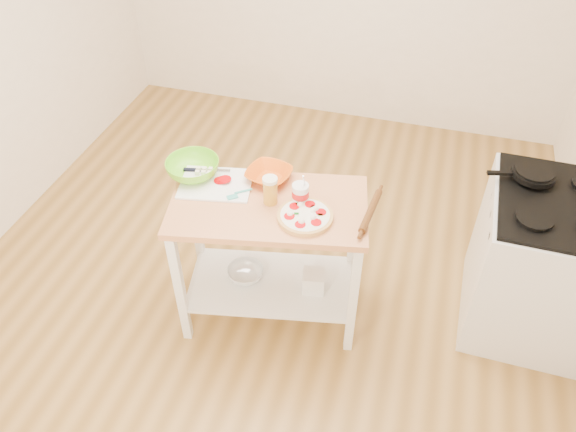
% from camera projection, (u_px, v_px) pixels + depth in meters
% --- Properties ---
extents(room_shell, '(4.04, 4.54, 2.74)m').
position_uv_depth(room_shell, '(257.00, 106.00, 2.94)').
color(room_shell, '#A87C3E').
rests_on(room_shell, ground).
extents(prep_island, '(1.17, 0.78, 0.90)m').
position_uv_depth(prep_island, '(269.00, 238.00, 3.21)').
color(prep_island, tan).
rests_on(prep_island, ground).
extents(gas_stove, '(0.71, 0.82, 1.11)m').
position_uv_depth(gas_stove, '(537.00, 263.00, 3.30)').
color(gas_stove, white).
rests_on(gas_stove, ground).
extents(skillet, '(0.37, 0.24, 0.03)m').
position_uv_depth(skillet, '(533.00, 174.00, 3.12)').
color(skillet, black).
rests_on(skillet, gas_stove).
extents(pizza, '(0.30, 0.30, 0.05)m').
position_uv_depth(pizza, '(305.00, 216.00, 2.94)').
color(pizza, '#E9B563').
rests_on(pizza, prep_island).
extents(cutting_board, '(0.45, 0.37, 0.04)m').
position_uv_depth(cutting_board, '(216.00, 183.00, 3.17)').
color(cutting_board, white).
rests_on(cutting_board, prep_island).
extents(spatula, '(0.12, 0.13, 0.01)m').
position_uv_depth(spatula, '(238.00, 194.00, 3.08)').
color(spatula, teal).
rests_on(spatula, cutting_board).
extents(knife, '(0.27, 0.09, 0.01)m').
position_uv_depth(knife, '(200.00, 170.00, 3.24)').
color(knife, silver).
rests_on(knife, cutting_board).
extents(orange_bowl, '(0.29, 0.29, 0.06)m').
position_uv_depth(orange_bowl, '(269.00, 175.00, 3.18)').
color(orange_bowl, '#E05A0E').
rests_on(orange_bowl, prep_island).
extents(green_bowl, '(0.37, 0.37, 0.10)m').
position_uv_depth(green_bowl, '(193.00, 168.00, 3.20)').
color(green_bowl, '#70D521').
rests_on(green_bowl, prep_island).
extents(beer_pint, '(0.08, 0.08, 0.16)m').
position_uv_depth(beer_pint, '(270.00, 190.00, 3.00)').
color(beer_pint, gold).
rests_on(beer_pint, prep_island).
extents(yogurt_tub, '(0.09, 0.09, 0.20)m').
position_uv_depth(yogurt_tub, '(300.00, 193.00, 3.02)').
color(yogurt_tub, white).
rests_on(yogurt_tub, prep_island).
extents(rolling_pin, '(0.07, 0.34, 0.04)m').
position_uv_depth(rolling_pin, '(371.00, 211.00, 2.97)').
color(rolling_pin, '#5E3515').
rests_on(rolling_pin, prep_island).
extents(shelf_glass_bowl, '(0.31, 0.31, 0.07)m').
position_uv_depth(shelf_glass_bowl, '(246.00, 273.00, 3.48)').
color(shelf_glass_bowl, silver).
rests_on(shelf_glass_bowl, prep_island).
extents(shelf_bin, '(0.15, 0.15, 0.13)m').
position_uv_depth(shelf_bin, '(314.00, 281.00, 3.39)').
color(shelf_bin, white).
rests_on(shelf_bin, prep_island).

